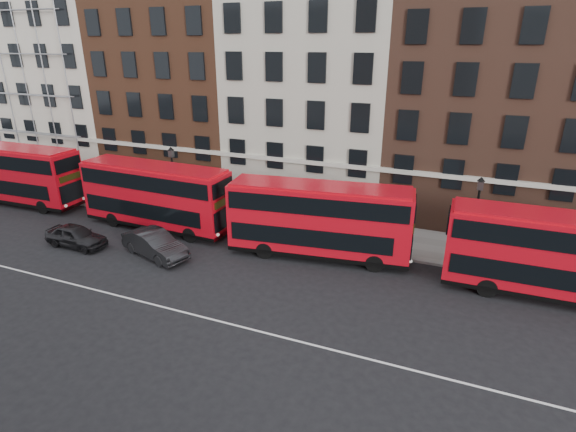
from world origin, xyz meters
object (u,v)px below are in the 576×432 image
at_px(bus_d, 558,255).
at_px(car_front, 155,244).
at_px(bus_c, 318,219).
at_px(bus_b, 155,195).
at_px(bus_a, 16,173).
at_px(car_rear, 76,236).

distance_m(bus_d, car_front, 22.51).
distance_m(bus_c, bus_d, 12.76).
bearing_deg(bus_c, bus_b, 172.51).
height_order(bus_a, bus_b, bus_a).
bearing_deg(car_rear, car_front, -81.79).
bearing_deg(car_front, bus_d, -63.40).
relative_size(bus_b, bus_d, 1.02).
distance_m(bus_b, car_rear, 5.76).
height_order(bus_a, bus_d, bus_a).
relative_size(bus_a, car_front, 2.38).
xyz_separation_m(bus_a, bus_c, (25.81, -0.00, -0.08)).
height_order(bus_d, car_rear, bus_d).
xyz_separation_m(bus_c, car_rear, (-15.02, -4.60, -1.77)).
relative_size(bus_a, bus_b, 1.03).
bearing_deg(bus_a, car_front, -14.85).
bearing_deg(bus_b, car_front, -53.05).
bearing_deg(bus_b, bus_c, 1.80).
bearing_deg(bus_b, bus_a, -178.17).
xyz_separation_m(bus_a, bus_d, (38.57, 0.00, -0.13)).
distance_m(bus_b, car_front, 4.99).
xyz_separation_m(bus_b, car_front, (2.70, -3.84, -1.69)).
bearing_deg(bus_b, car_rear, -120.95).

